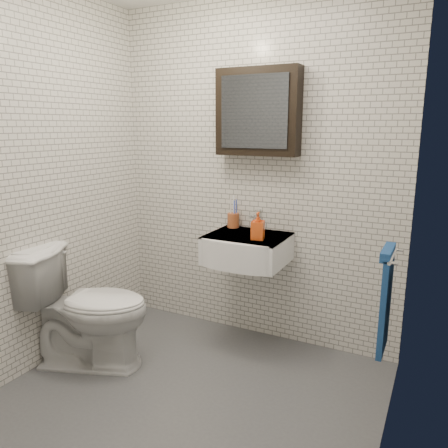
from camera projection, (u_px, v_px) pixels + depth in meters
name	position (u px, v px, depth m)	size (l,w,h in m)	color
ground	(186.00, 398.00, 2.63)	(2.20, 2.00, 0.01)	#4D4F55
room_shell	(181.00, 153.00, 2.31)	(2.22, 2.02, 2.51)	silver
washbasin	(245.00, 249.00, 3.08)	(0.55, 0.50, 0.20)	white
faucet	(256.00, 221.00, 3.22)	(0.06, 0.20, 0.15)	silver
mirror_cabinet	(258.00, 112.00, 3.04)	(0.60, 0.15, 0.60)	black
towel_rail	(386.00, 296.00, 2.31)	(0.09, 0.30, 0.58)	silver
toothbrush_cup	(233.00, 220.00, 3.31)	(0.11, 0.11, 0.24)	#A34F28
soap_bottle	(258.00, 226.00, 2.96)	(0.08, 0.09, 0.19)	orange
toilet	(88.00, 307.00, 2.94)	(0.46, 0.81, 0.83)	white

